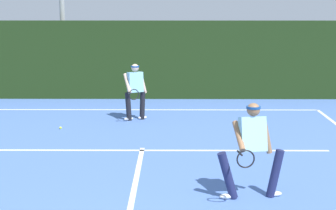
{
  "coord_description": "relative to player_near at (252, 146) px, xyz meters",
  "views": [
    {
      "loc": [
        0.66,
        -5.74,
        3.26
      ],
      "look_at": [
        0.58,
        6.31,
        1.0
      ],
      "focal_mm": 59.8,
      "sensor_mm": 36.0,
      "label": 1
    }
  ],
  "objects": [
    {
      "name": "player_near",
      "position": [
        0.0,
        0.0,
        0.0
      ],
      "size": [
        1.16,
        0.91,
        1.62
      ],
      "rotation": [
        0.0,
        0.0,
        3.29
      ],
      "color": "#1E234C",
      "rests_on": "ground_plane"
    },
    {
      "name": "court_line_service",
      "position": [
        -1.99,
        2.99,
        -0.89
      ],
      "size": [
        8.25,
        0.1,
        0.01
      ],
      "primitive_type": "cube",
      "color": "white",
      "rests_on": "ground_plane"
    },
    {
      "name": "back_fence_windscreen",
      "position": [
        -1.99,
        9.57,
        0.41
      ],
      "size": [
        20.61,
        0.12,
        2.61
      ],
      "primitive_type": "cube",
      "color": "#1C3112",
      "rests_on": "ground_plane"
    },
    {
      "name": "court_line_baseline_far",
      "position": [
        -1.99,
        7.64,
        -0.89
      ],
      "size": [
        10.13,
        0.1,
        0.01
      ],
      "primitive_type": "cube",
      "color": "white",
      "rests_on": "ground_plane"
    },
    {
      "name": "tennis_ball",
      "position": [
        -4.19,
        5.05,
        -0.86
      ],
      "size": [
        0.07,
        0.07,
        0.07
      ],
      "primitive_type": "sphere",
      "color": "#D1E033",
      "rests_on": "ground_plane"
    },
    {
      "name": "player_far",
      "position": [
        -2.34,
        6.19,
        -0.04
      ],
      "size": [
        0.67,
        0.92,
        1.56
      ],
      "rotation": [
        0.0,
        0.0,
        3.59
      ],
      "color": "black",
      "rests_on": "ground_plane"
    },
    {
      "name": "court_line_centre",
      "position": [
        -1.99,
        -0.0,
        -0.89
      ],
      "size": [
        0.1,
        6.4,
        0.01
      ],
      "primitive_type": "cube",
      "color": "white",
      "rests_on": "ground_plane"
    }
  ]
}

